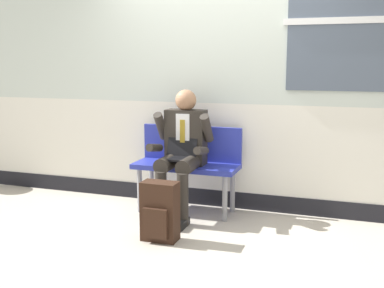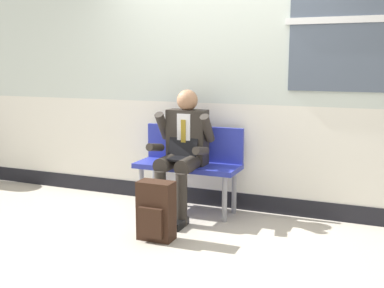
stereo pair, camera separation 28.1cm
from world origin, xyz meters
name	(u,v)px [view 2 (the right image)]	position (x,y,z in m)	size (l,w,h in m)	color
ground_plane	(202,223)	(0.00, 0.00, 0.00)	(18.00, 18.00, 0.00)	#B2A899
station_wall	(226,64)	(0.02, 0.61, 1.50)	(6.42, 0.16, 3.01)	beige
bench_with_person	(190,160)	(-0.27, 0.33, 0.53)	(1.06, 0.42, 0.87)	#28339E
person_seated	(182,149)	(-0.27, 0.14, 0.67)	(0.57, 0.70, 1.26)	#2D2823
backpack	(156,211)	(-0.21, -0.55, 0.25)	(0.31, 0.21, 0.52)	#331E14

